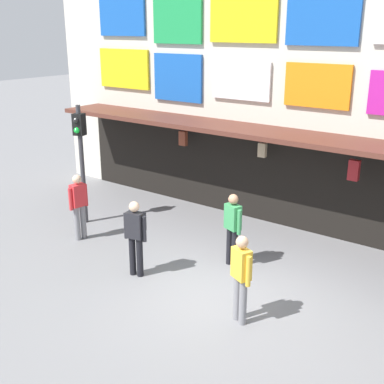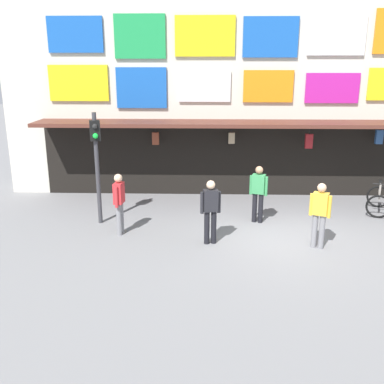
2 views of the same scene
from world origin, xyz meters
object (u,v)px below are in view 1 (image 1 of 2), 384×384
at_px(pedestrian_in_blue, 79,203).
at_px(pedestrian_in_purple, 233,226).
at_px(pedestrian_in_black, 241,274).
at_px(pedestrian_in_red, 136,232).
at_px(traffic_light_near, 81,146).

xyz_separation_m(pedestrian_in_blue, pedestrian_in_purple, (3.83, 1.02, 0.00)).
height_order(pedestrian_in_black, pedestrian_in_purple, same).
distance_m(pedestrian_in_blue, pedestrian_in_black, 5.19).
bearing_deg(pedestrian_in_red, traffic_light_near, 156.31).
bearing_deg(pedestrian_in_red, pedestrian_in_blue, 166.91).
relative_size(pedestrian_in_red, pedestrian_in_purple, 1.00).
bearing_deg(pedestrian_in_black, pedestrian_in_purple, 125.85).
distance_m(traffic_light_near, pedestrian_in_red, 3.66).
bearing_deg(traffic_light_near, pedestrian_in_purple, 2.42).
bearing_deg(pedestrian_in_black, traffic_light_near, 164.70).
distance_m(traffic_light_near, pedestrian_in_blue, 1.63).
xyz_separation_m(pedestrian_in_red, pedestrian_in_purple, (1.40, 1.59, -0.04)).
xyz_separation_m(pedestrian_in_black, pedestrian_in_purple, (-1.30, 1.80, 0.00)).
bearing_deg(pedestrian_in_black, pedestrian_in_red, 175.46).
bearing_deg(pedestrian_in_red, pedestrian_in_black, -4.54).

